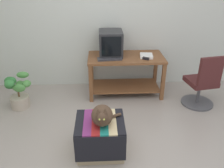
{
  "coord_description": "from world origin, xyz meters",
  "views": [
    {
      "loc": [
        -0.11,
        -2.18,
        2.06
      ],
      "look_at": [
        0.05,
        0.85,
        0.55
      ],
      "focal_mm": 37.65,
      "sensor_mm": 36.0,
      "label": 1
    }
  ],
  "objects_px": {
    "desk": "(126,68)",
    "book": "(146,56)",
    "stapler": "(146,59)",
    "cat": "(102,115)",
    "tv_monitor": "(111,43)",
    "ottoman_with_blanket": "(100,136)",
    "keyboard": "(110,59)",
    "office_chair": "(202,84)",
    "potted_plant": "(18,93)"
  },
  "relations": [
    {
      "from": "cat",
      "to": "stapler",
      "type": "xyz_separation_m",
      "value": [
        0.74,
        1.38,
        0.16
      ]
    },
    {
      "from": "desk",
      "to": "office_chair",
      "type": "bearing_deg",
      "value": -23.3
    },
    {
      "from": "desk",
      "to": "potted_plant",
      "type": "height_order",
      "value": "desk"
    },
    {
      "from": "potted_plant",
      "to": "ottoman_with_blanket",
      "type": "bearing_deg",
      "value": -40.25
    },
    {
      "from": "keyboard",
      "to": "office_chair",
      "type": "distance_m",
      "value": 1.55
    },
    {
      "from": "stapler",
      "to": "office_chair",
      "type": "bearing_deg",
      "value": -75.72
    },
    {
      "from": "potted_plant",
      "to": "office_chair",
      "type": "xyz_separation_m",
      "value": [
        2.94,
        -0.1,
        0.12
      ]
    },
    {
      "from": "keyboard",
      "to": "office_chair",
      "type": "relative_size",
      "value": 0.45
    },
    {
      "from": "tv_monitor",
      "to": "ottoman_with_blanket",
      "type": "distance_m",
      "value": 1.75
    },
    {
      "from": "tv_monitor",
      "to": "desk",
      "type": "bearing_deg",
      "value": -19.09
    },
    {
      "from": "ottoman_with_blanket",
      "to": "cat",
      "type": "distance_m",
      "value": 0.34
    },
    {
      "from": "cat",
      "to": "stapler",
      "type": "relative_size",
      "value": 3.27
    },
    {
      "from": "desk",
      "to": "book",
      "type": "distance_m",
      "value": 0.42
    },
    {
      "from": "keyboard",
      "to": "book",
      "type": "height_order",
      "value": "book"
    },
    {
      "from": "potted_plant",
      "to": "cat",
      "type": "bearing_deg",
      "value": -40.8
    },
    {
      "from": "book",
      "to": "stapler",
      "type": "bearing_deg",
      "value": -96.61
    },
    {
      "from": "desk",
      "to": "stapler",
      "type": "xyz_separation_m",
      "value": [
        0.31,
        -0.18,
        0.24
      ]
    },
    {
      "from": "desk",
      "to": "book",
      "type": "xyz_separation_m",
      "value": [
        0.34,
        -0.05,
        0.24
      ]
    },
    {
      "from": "ottoman_with_blanket",
      "to": "keyboard",
      "type": "bearing_deg",
      "value": 82.79
    },
    {
      "from": "potted_plant",
      "to": "stapler",
      "type": "relative_size",
      "value": 5.2
    },
    {
      "from": "stapler",
      "to": "desk",
      "type": "bearing_deg",
      "value": 94.27
    },
    {
      "from": "keyboard",
      "to": "book",
      "type": "distance_m",
      "value": 0.63
    },
    {
      "from": "ottoman_with_blanket",
      "to": "office_chair",
      "type": "xyz_separation_m",
      "value": [
        1.64,
        1.0,
        0.16
      ]
    },
    {
      "from": "book",
      "to": "stapler",
      "type": "relative_size",
      "value": 2.19
    },
    {
      "from": "keyboard",
      "to": "desk",
      "type": "bearing_deg",
      "value": 22.44
    },
    {
      "from": "keyboard",
      "to": "cat",
      "type": "distance_m",
      "value": 1.43
    },
    {
      "from": "tv_monitor",
      "to": "keyboard",
      "type": "xyz_separation_m",
      "value": [
        -0.03,
        -0.24,
        -0.19
      ]
    },
    {
      "from": "office_chair",
      "to": "book",
      "type": "bearing_deg",
      "value": -38.66
    },
    {
      "from": "book",
      "to": "ottoman_with_blanket",
      "type": "relative_size",
      "value": 0.42
    },
    {
      "from": "cat",
      "to": "book",
      "type": "bearing_deg",
      "value": 64.29
    },
    {
      "from": "book",
      "to": "stapler",
      "type": "xyz_separation_m",
      "value": [
        -0.03,
        -0.13,
        0.0
      ]
    },
    {
      "from": "ottoman_with_blanket",
      "to": "office_chair",
      "type": "height_order",
      "value": "office_chair"
    },
    {
      "from": "ottoman_with_blanket",
      "to": "cat",
      "type": "xyz_separation_m",
      "value": [
        0.03,
        -0.05,
        0.33
      ]
    },
    {
      "from": "stapler",
      "to": "book",
      "type": "bearing_deg",
      "value": 20.98
    },
    {
      "from": "cat",
      "to": "office_chair",
      "type": "xyz_separation_m",
      "value": [
        1.61,
        1.05,
        -0.17
      ]
    },
    {
      "from": "desk",
      "to": "potted_plant",
      "type": "distance_m",
      "value": 1.82
    },
    {
      "from": "ottoman_with_blanket",
      "to": "office_chair",
      "type": "relative_size",
      "value": 0.65
    },
    {
      "from": "tv_monitor",
      "to": "potted_plant",
      "type": "xyz_separation_m",
      "value": [
        -1.5,
        -0.5,
        -0.64
      ]
    },
    {
      "from": "desk",
      "to": "ottoman_with_blanket",
      "type": "xyz_separation_m",
      "value": [
        -0.46,
        -1.51,
        -0.25
      ]
    },
    {
      "from": "potted_plant",
      "to": "office_chair",
      "type": "relative_size",
      "value": 0.64
    },
    {
      "from": "potted_plant",
      "to": "stapler",
      "type": "height_order",
      "value": "stapler"
    },
    {
      "from": "office_chair",
      "to": "ottoman_with_blanket",
      "type": "bearing_deg",
      "value": 21.42
    },
    {
      "from": "ottoman_with_blanket",
      "to": "potted_plant",
      "type": "distance_m",
      "value": 1.71
    },
    {
      "from": "desk",
      "to": "ottoman_with_blanket",
      "type": "bearing_deg",
      "value": -106.89
    },
    {
      "from": "book",
      "to": "cat",
      "type": "distance_m",
      "value": 1.7
    },
    {
      "from": "desk",
      "to": "ottoman_with_blanket",
      "type": "relative_size",
      "value": 2.24
    },
    {
      "from": "tv_monitor",
      "to": "ottoman_with_blanket",
      "type": "bearing_deg",
      "value": -97.29
    },
    {
      "from": "desk",
      "to": "cat",
      "type": "bearing_deg",
      "value": -105.43
    },
    {
      "from": "tv_monitor",
      "to": "office_chair",
      "type": "bearing_deg",
      "value": -22.57
    },
    {
      "from": "cat",
      "to": "potted_plant",
      "type": "distance_m",
      "value": 1.78
    }
  ]
}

